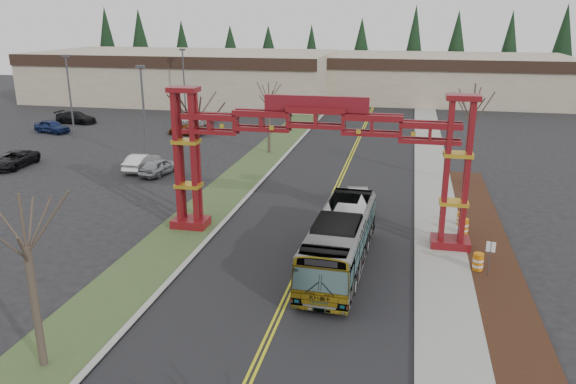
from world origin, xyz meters
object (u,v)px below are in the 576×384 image
(light_pole_far, at_px, (184,77))
(retail_building_east, at_px, (442,78))
(parked_car_near_c, at_px, (14,159))
(parked_car_mid_a, at_px, (186,129))
(transit_bus, at_px, (340,241))
(street_sign, at_px, (490,252))
(barrel_south, at_px, (478,263))
(silver_sedan, at_px, (358,199))
(retail_building_west, at_px, (186,76))
(bare_tree_median_mid, at_px, (196,122))
(parked_car_far_b, at_px, (192,119))
(parked_car_mid_b, at_px, (52,126))
(parked_car_near_a, at_px, (159,166))
(light_pole_near, at_px, (144,108))
(barrel_mid, at_px, (463,227))
(bare_tree_median_near, at_px, (26,248))
(gateway_arch, at_px, (316,141))
(parked_car_far_a, at_px, (203,119))
(light_pole_mid, at_px, (69,90))
(bare_tree_median_far, at_px, (269,103))
(parked_car_near_b, at_px, (142,162))
(barrel_north, at_px, (461,220))
(parked_car_far_c, at_px, (76,117))
(bare_tree_right_far, at_px, (473,112))

(light_pole_far, bearing_deg, retail_building_east, 31.60)
(parked_car_near_c, xyz_separation_m, parked_car_mid_a, (9.62, 16.63, -0.09))
(transit_bus, height_order, street_sign, transit_bus)
(barrel_south, bearing_deg, silver_sedan, 128.68)
(barrel_south, bearing_deg, street_sign, -55.69)
(retail_building_west, relative_size, bare_tree_median_mid, 5.26)
(retail_building_east, distance_m, parked_car_far_b, 42.17)
(transit_bus, bearing_deg, parked_car_mid_b, 144.06)
(parked_car_near_a, relative_size, parked_car_mid_a, 0.98)
(silver_sedan, height_order, street_sign, street_sign)
(transit_bus, relative_size, light_pole_near, 1.26)
(barrel_mid, bearing_deg, bare_tree_median_near, -134.11)
(street_sign, height_order, barrel_south, street_sign)
(transit_bus, bearing_deg, retail_building_east, 85.44)
(gateway_arch, height_order, silver_sedan, gateway_arch)
(parked_car_far_a, relative_size, parked_car_far_b, 1.04)
(parked_car_mid_a, relative_size, barrel_mid, 3.96)
(transit_bus, relative_size, parked_car_far_b, 2.53)
(light_pole_far, xyz_separation_m, barrel_mid, (33.69, -38.36, -4.50))
(parked_car_near_a, bearing_deg, light_pole_mid, -27.47)
(barrel_mid, bearing_deg, silver_sedan, 151.15)
(bare_tree_median_far, bearing_deg, barrel_mid, -47.59)
(silver_sedan, height_order, bare_tree_median_far, bare_tree_median_far)
(parked_car_near_b, relative_size, bare_tree_median_mid, 0.51)
(retail_building_east, xyz_separation_m, light_pole_near, (-27.82, -47.70, 1.59))
(parked_car_near_a, bearing_deg, barrel_north, 173.17)
(bare_tree_median_near, relative_size, bare_tree_median_mid, 0.80)
(street_sign, bearing_deg, retail_building_west, 124.57)
(bare_tree_median_near, distance_m, barrel_mid, 24.69)
(transit_bus, distance_m, parked_car_far_a, 43.28)
(parked_car_far_a, relative_size, bare_tree_median_far, 0.66)
(parked_car_far_c, height_order, bare_tree_median_near, bare_tree_median_near)
(silver_sedan, xyz_separation_m, parked_car_far_b, (-23.18, 27.65, -0.06))
(bare_tree_right_far, relative_size, barrel_north, 8.44)
(bare_tree_right_far, bearing_deg, transit_bus, -114.45)
(parked_car_mid_a, relative_size, light_pole_far, 0.49)
(parked_car_near_c, bearing_deg, gateway_arch, -22.75)
(gateway_arch, relative_size, light_pole_near, 2.06)
(parked_car_mid_a, bearing_deg, barrel_south, 52.05)
(bare_tree_median_mid, relative_size, light_pole_mid, 0.98)
(light_pole_near, distance_m, light_pole_far, 27.21)
(parked_car_near_a, height_order, bare_tree_median_mid, bare_tree_median_mid)
(light_pole_mid, bearing_deg, retail_building_west, 88.22)
(retail_building_west, relative_size, bare_tree_median_near, 6.57)
(parked_car_mid_a, xyz_separation_m, bare_tree_right_far, (29.32, -13.81, 5.20))
(parked_car_mid_a, distance_m, bare_tree_right_far, 32.82)
(transit_bus, bearing_deg, barrel_north, 50.99)
(bare_tree_median_mid, bearing_deg, bare_tree_right_far, 33.02)
(bare_tree_right_far, distance_m, light_pole_mid, 42.13)
(bare_tree_right_far, height_order, barrel_north, bare_tree_right_far)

